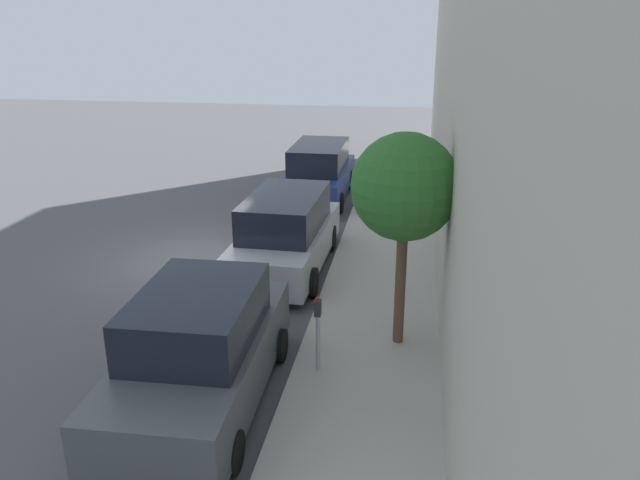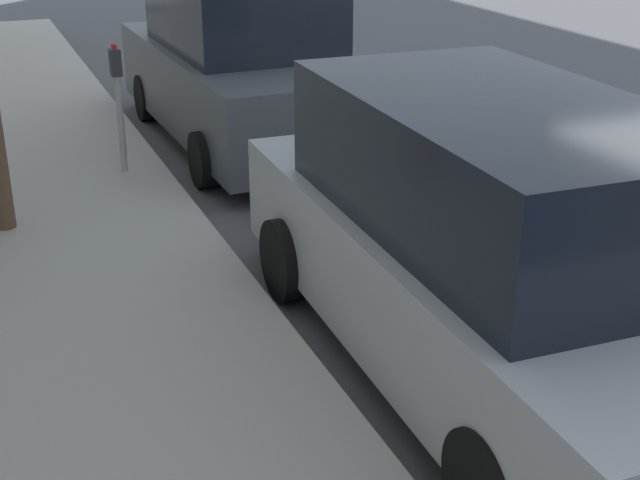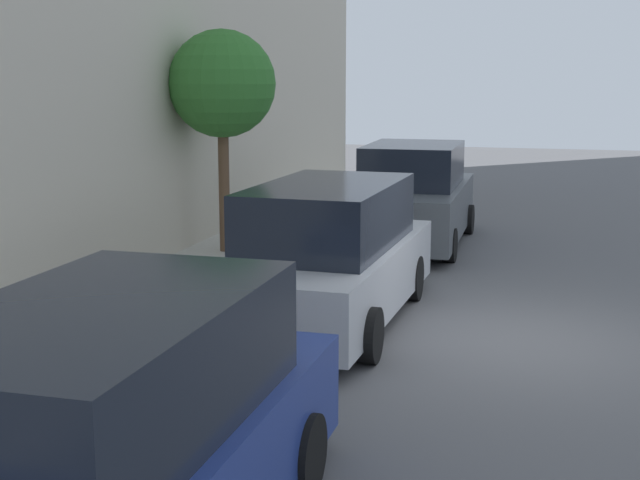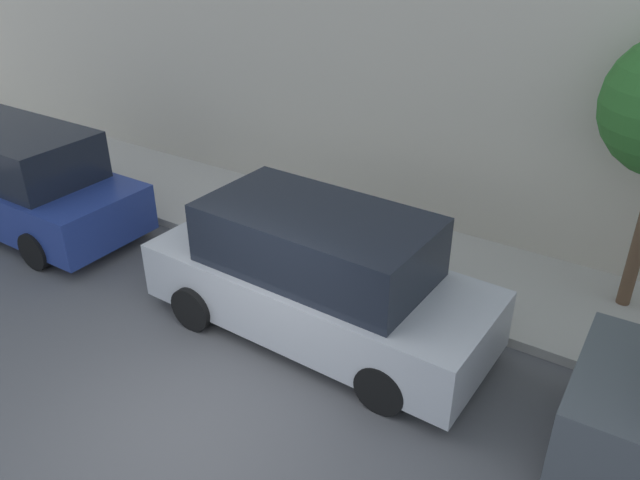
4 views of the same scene
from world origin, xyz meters
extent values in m
plane|color=#515154|center=(0.00, 0.00, 0.00)|extent=(60.00, 60.00, 0.00)
cube|color=#B2ADA3|center=(4.78, 0.00, 0.07)|extent=(2.56, 32.00, 0.15)
cube|color=#B7BABF|center=(2.38, -0.17, 0.64)|extent=(2.03, 4.95, 0.84)
cube|color=black|center=(2.38, -0.17, 1.48)|extent=(1.76, 3.15, 0.84)
cylinder|color=black|center=(1.48, 1.35, 0.33)|extent=(0.22, 0.67, 0.67)
cylinder|color=black|center=(3.28, 1.35, 0.33)|extent=(0.22, 0.67, 0.67)
cylinder|color=black|center=(1.48, -1.69, 0.33)|extent=(0.22, 0.67, 0.67)
cylinder|color=black|center=(3.28, -1.69, 0.33)|extent=(0.22, 0.67, 0.67)
cube|color=navy|center=(2.19, 6.22, 0.64)|extent=(1.92, 4.91, 0.84)
cube|color=black|center=(2.19, 6.22, 1.48)|extent=(1.68, 3.11, 0.84)
cylinder|color=black|center=(3.09, 7.74, 0.33)|extent=(0.22, 0.66, 0.66)
cylinder|color=black|center=(1.29, 4.70, 0.33)|extent=(0.22, 0.66, 0.66)
cylinder|color=black|center=(3.09, 4.70, 0.33)|extent=(0.22, 0.66, 0.66)
camera|label=1|loc=(5.46, -14.27, 5.91)|focal=35.00mm
camera|label=2|loc=(5.46, 4.39, 3.23)|focal=50.00mm
camera|label=3|loc=(-0.63, 11.11, 3.34)|focal=50.00mm
camera|label=4|loc=(-3.68, -4.16, 5.44)|focal=35.00mm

